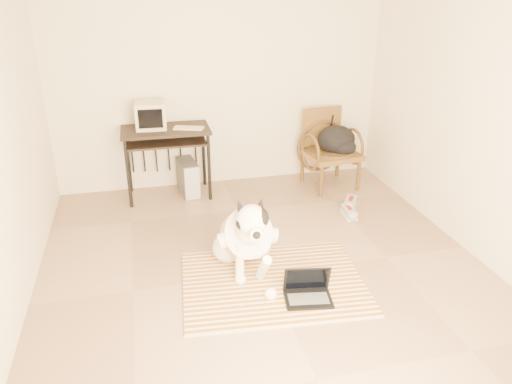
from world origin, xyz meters
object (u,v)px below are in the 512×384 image
object	(u,v)px
laptop	(308,291)
backpack	(338,141)
computer_desk	(166,139)
crt_monitor	(151,115)
pc_tower	(188,178)
dog	(246,237)
rattan_chair	(329,149)

from	to	relation	value
laptop	backpack	world-z (taller)	backpack
computer_desk	backpack	distance (m)	2.06
crt_monitor	laptop	bearing A→B (deg)	-66.29
computer_desk	crt_monitor	world-z (taller)	crt_monitor
laptop	pc_tower	world-z (taller)	pc_tower
dog	crt_monitor	world-z (taller)	crt_monitor
dog	backpack	world-z (taller)	dog
crt_monitor	rattan_chair	distance (m)	2.19
pc_tower	dog	bearing A→B (deg)	-80.39
laptop	crt_monitor	xyz separation A→B (m)	(-1.08, 2.46, 0.90)
laptop	computer_desk	bearing A→B (deg)	111.30
computer_desk	rattan_chair	world-z (taller)	rattan_chair
crt_monitor	pc_tower	size ratio (longest dim) A/B	0.76
laptop	backpack	size ratio (longest dim) A/B	0.90
pc_tower	backpack	size ratio (longest dim) A/B	1.00
laptop	rattan_chair	distance (m)	2.54
dog	computer_desk	distance (m)	1.93
computer_desk	pc_tower	world-z (taller)	computer_desk
laptop	computer_desk	world-z (taller)	computer_desk
dog	crt_monitor	bearing A→B (deg)	109.94
dog	backpack	xyz separation A→B (m)	(1.52, 1.63, 0.26)
pc_tower	rattan_chair	size ratio (longest dim) A/B	0.50
dog	pc_tower	distance (m)	1.85
laptop	dog	bearing A→B (deg)	124.75
pc_tower	backpack	xyz separation A→B (m)	(1.83, -0.19, 0.38)
backpack	dog	bearing A→B (deg)	-132.89
computer_desk	crt_monitor	size ratio (longest dim) A/B	2.82
dog	crt_monitor	xyz separation A→B (m)	(-0.68, 1.89, 0.66)
crt_monitor	rattan_chair	bearing A→B (deg)	-4.69
dog	rattan_chair	world-z (taller)	rattan_chair
crt_monitor	backpack	bearing A→B (deg)	-6.62
pc_tower	computer_desk	bearing A→B (deg)	-178.16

